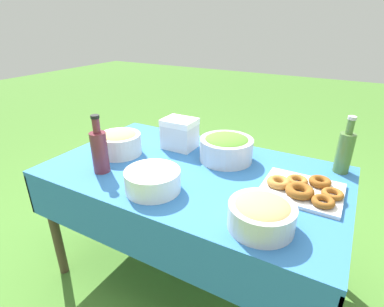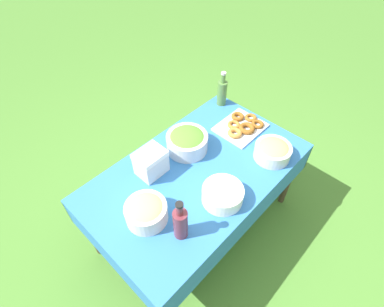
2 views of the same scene
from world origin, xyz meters
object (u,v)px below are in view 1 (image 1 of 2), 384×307
object	(u,v)px
olive_oil_bottle	(345,151)
wine_bottle	(100,150)
bread_bowl	(262,213)
pasta_bowl	(119,142)
donut_platter	(303,189)
salad_bowl	(226,147)
cooler_box	(180,133)
plate_stack	(153,180)

from	to	relation	value
olive_oil_bottle	wine_bottle	distance (m)	1.18
wine_bottle	bread_bowl	xyz separation A→B (m)	(-0.82, 0.04, -0.05)
pasta_bowl	donut_platter	bearing A→B (deg)	-175.86
pasta_bowl	olive_oil_bottle	world-z (taller)	olive_oil_bottle
salad_bowl	pasta_bowl	size ratio (longest dim) A/B	1.19
salad_bowl	cooler_box	world-z (taller)	cooler_box
pasta_bowl	plate_stack	bearing A→B (deg)	149.90
salad_bowl	donut_platter	distance (m)	0.45
salad_bowl	bread_bowl	size ratio (longest dim) A/B	1.16
donut_platter	olive_oil_bottle	distance (m)	0.34
pasta_bowl	salad_bowl	bearing A→B (deg)	-158.41
cooler_box	olive_oil_bottle	bearing A→B (deg)	-171.22
donut_platter	bread_bowl	distance (m)	0.33
pasta_bowl	bread_bowl	size ratio (longest dim) A/B	0.98
donut_platter	wine_bottle	bearing A→B (deg)	16.88
plate_stack	donut_platter	bearing A→B (deg)	-153.11
donut_platter	cooler_box	xyz separation A→B (m)	(0.73, -0.17, 0.07)
salad_bowl	wine_bottle	world-z (taller)	wine_bottle
olive_oil_bottle	cooler_box	xyz separation A→B (m)	(0.85, 0.13, -0.02)
wine_bottle	bread_bowl	size ratio (longest dim) A/B	1.20
salad_bowl	cooler_box	xyz separation A→B (m)	(0.30, -0.02, 0.01)
donut_platter	cooler_box	world-z (taller)	cooler_box
plate_stack	wine_bottle	world-z (taller)	wine_bottle
plate_stack	bread_bowl	size ratio (longest dim) A/B	1.01
plate_stack	wine_bottle	distance (m)	0.33
olive_oil_bottle	cooler_box	size ratio (longest dim) A/B	1.55
plate_stack	cooler_box	distance (m)	0.49
cooler_box	plate_stack	bearing A→B (deg)	107.29
salad_bowl	donut_platter	xyz separation A→B (m)	(-0.43, 0.15, -0.05)
plate_stack	olive_oil_bottle	xyz separation A→B (m)	(-0.71, -0.60, 0.06)
olive_oil_bottle	plate_stack	bearing A→B (deg)	40.12
olive_oil_bottle	cooler_box	world-z (taller)	olive_oil_bottle
olive_oil_bottle	bread_bowl	size ratio (longest dim) A/B	1.18
pasta_bowl	wine_bottle	bearing A→B (deg)	107.19
salad_bowl	pasta_bowl	distance (m)	0.59
pasta_bowl	donut_platter	size ratio (longest dim) A/B	0.69
olive_oil_bottle	wine_bottle	world-z (taller)	wine_bottle
salad_bowl	olive_oil_bottle	distance (m)	0.57
donut_platter	plate_stack	world-z (taller)	plate_stack
pasta_bowl	wine_bottle	xyz separation A→B (m)	(-0.06, 0.21, 0.04)
plate_stack	cooler_box	xyz separation A→B (m)	(0.14, -0.46, 0.04)
wine_bottle	cooler_box	distance (m)	0.48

